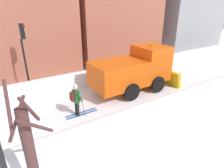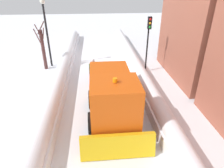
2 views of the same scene
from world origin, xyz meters
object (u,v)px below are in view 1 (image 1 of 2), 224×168
Objects in this scene: skier at (76,99)px; bare_tree_near at (32,160)px; traffic_light_pole at (24,46)px; plow_truck at (135,69)px.

bare_tree_near reaches higher than skier.
skier is 0.41× the size of traffic_light_pole.
traffic_light_pole reaches higher than plow_truck.
traffic_light_pole is (-3.39, -6.07, 1.65)m from plow_truck.
bare_tree_near reaches higher than plow_truck.
plow_truck is at bearing 124.17° from bare_tree_near.
traffic_light_pole is at bearing 170.51° from bare_tree_near.
traffic_light_pole reaches higher than bare_tree_near.
plow_truck is 7.15m from traffic_light_pole.
bare_tree_near is (5.08, -7.49, 0.35)m from plow_truck.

